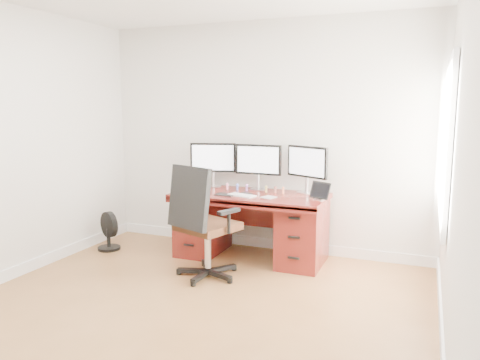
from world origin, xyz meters
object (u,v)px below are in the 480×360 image
at_px(desk, 251,223).
at_px(office_chair, 204,241).
at_px(floor_fan, 108,231).
at_px(monitor_center, 258,161).
at_px(keyboard, 242,195).

height_order(desk, office_chair, office_chair).
bearing_deg(floor_fan, office_chair, 9.47).
bearing_deg(desk, floor_fan, -167.94).
distance_m(office_chair, monitor_center, 1.25).
xyz_separation_m(office_chair, monitor_center, (0.22, 1.01, 0.71)).
xyz_separation_m(desk, office_chair, (-0.22, -0.77, -0.02)).
bearing_deg(keyboard, office_chair, -90.94).
distance_m(desk, keyboard, 0.40).
height_order(desk, floor_fan, desk).
bearing_deg(monitor_center, floor_fan, -160.33).
xyz_separation_m(monitor_center, keyboard, (-0.04, -0.42, -0.33)).
relative_size(desk, office_chair, 1.47).
xyz_separation_m(office_chair, keyboard, (0.18, 0.58, 0.38)).
bearing_deg(floor_fan, monitor_center, 44.24).
relative_size(monitor_center, keyboard, 1.79).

